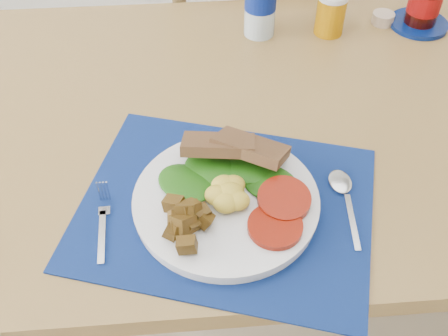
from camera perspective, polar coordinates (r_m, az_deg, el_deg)
name	(u,v)px	position (r m, az deg, el deg)	size (l,w,h in m)	color
table	(281,139)	(1.14, 6.20, 3.19)	(1.40, 0.90, 0.75)	brown
chair_far	(250,18)	(1.66, 2.81, 15.99)	(0.51, 0.49, 1.20)	brown
placemat	(226,206)	(0.89, 0.21, -4.15)	(0.49, 0.38, 0.00)	black
breakfast_plate	(223,199)	(0.87, -0.16, -3.42)	(0.31, 0.31, 0.07)	silver
fork	(104,220)	(0.89, -12.98, -5.55)	(0.02, 0.15, 0.00)	#B2B5BA
spoon	(344,194)	(0.93, 12.90, -2.82)	(0.04, 0.17, 0.01)	#B2B5BA
juice_glass	(331,15)	(1.31, 11.52, 16.03)	(0.07, 0.07, 0.10)	#B47304
ramekin	(383,18)	(1.40, 16.92, 15.33)	(0.05, 0.05, 0.03)	tan
jam_on_saucer	(424,4)	(1.40, 20.97, 16.28)	(0.14, 0.14, 0.13)	#051757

